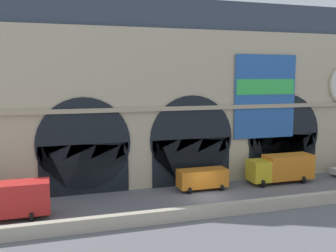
# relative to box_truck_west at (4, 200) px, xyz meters

# --- Properties ---
(ground_plane) EXTENTS (200.00, 200.00, 0.00)m
(ground_plane) POSITION_rel_box_truck_west_xyz_m (18.58, 0.32, -1.70)
(ground_plane) COLOR slate
(quay_parapet_wall) EXTENTS (90.00, 0.70, 1.08)m
(quay_parapet_wall) POSITION_rel_box_truck_west_xyz_m (18.58, -4.50, -1.16)
(quay_parapet_wall) COLOR #B2A891
(quay_parapet_wall) RESTS_ON ground
(station_building) EXTENTS (48.21, 5.72, 19.94)m
(station_building) POSITION_rel_box_truck_west_xyz_m (18.63, 7.97, 8.03)
(station_building) COLOR #BCAD8C
(station_building) RESTS_ON ground
(box_truck_west) EXTENTS (7.50, 2.91, 3.12)m
(box_truck_west) POSITION_rel_box_truck_west_xyz_m (0.00, 0.00, 0.00)
(box_truck_west) COLOR #2D7A42
(box_truck_west) RESTS_ON ground
(van_center) EXTENTS (5.20, 2.48, 2.20)m
(van_center) POSITION_rel_box_truck_west_xyz_m (18.97, 3.14, -0.45)
(van_center) COLOR orange
(van_center) RESTS_ON ground
(box_truck_mideast) EXTENTS (7.50, 2.91, 3.12)m
(box_truck_mideast) POSITION_rel_box_truck_west_xyz_m (28.42, 3.08, 0.00)
(box_truck_mideast) COLOR gold
(box_truck_mideast) RESTS_ON ground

